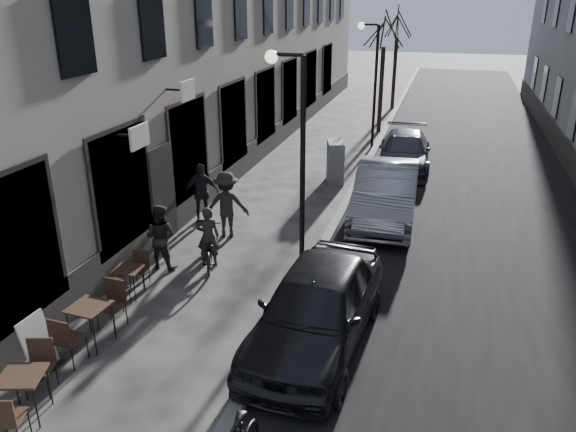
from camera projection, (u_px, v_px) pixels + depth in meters
The scene contains 19 objects.
road at pixel (465, 167), 21.34m from camera, with size 7.30×60.00×0.00m, color black.
kerb at pixel (370, 159), 22.25m from camera, with size 0.25×60.00×0.12m, color slate.
streetlamp_near at pixel (295, 142), 12.26m from camera, with size 0.90×0.28×5.09m.
streetlamp_far at pixel (372, 72), 22.98m from camera, with size 0.90×0.28×5.09m.
tree_near at pixel (385, 29), 25.08m from camera, with size 2.40×2.40×5.70m.
tree_far at pixel (398, 22), 30.44m from camera, with size 2.40×2.40×5.70m.
bistro_set_a at pixel (24, 391), 8.66m from camera, with size 0.88×1.62×0.93m.
bistro_set_b at pixel (91, 321), 10.46m from camera, with size 0.72×1.68×0.98m.
bistro_set_c at pixel (129, 279), 12.16m from camera, with size 0.60×1.38×0.80m.
sign_board at pixel (40, 349), 9.77m from camera, with size 0.38×0.62×1.05m.
utility_cabinet at pixel (335, 162), 19.43m from camera, with size 0.53×0.97×1.45m, color slate.
bicycle at pixel (209, 247), 13.57m from camera, with size 0.61×1.75×0.92m, color black.
cyclist_rider at pixel (208, 236), 13.46m from camera, with size 0.55×0.36×1.50m, color #282522.
pedestrian_near at pixel (161, 237), 13.33m from camera, with size 0.78×0.60×1.60m, color #272422.
pedestrian_mid at pixel (227, 205), 15.03m from camera, with size 1.17×0.67×1.81m, color #262321.
pedestrian_far at pixel (201, 193), 16.07m from camera, with size 1.01×0.42×1.72m, color black.
car_near at pixel (316, 307), 10.36m from camera, with size 1.87×4.65×1.59m, color black.
car_mid at pixel (386, 193), 16.24m from camera, with size 1.70×4.88×1.61m, color #93969B.
car_far at pixel (404, 151), 20.96m from camera, with size 1.87×4.60×1.33m, color #3E3F4A.
Camera 1 is at (2.95, -5.57, 6.21)m, focal length 35.00 mm.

